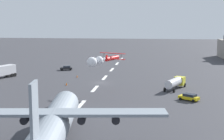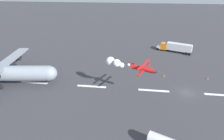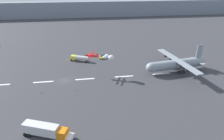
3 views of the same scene
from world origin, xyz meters
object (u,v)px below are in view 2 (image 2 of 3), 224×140
(cargo_transport_plane, at_px, (7,73))
(traffic_cone_far, at_px, (164,76))
(stunt_biplane_red, at_px, (121,64))
(traffic_cone_near, at_px, (208,78))
(semi_truck_orange, at_px, (175,47))

(cargo_transport_plane, bearing_deg, traffic_cone_far, -166.87)
(stunt_biplane_red, bearing_deg, traffic_cone_near, -155.31)
(cargo_transport_plane, height_order, traffic_cone_near, cargo_transport_plane)
(traffic_cone_near, relative_size, traffic_cone_far, 1.00)
(semi_truck_orange, xyz_separation_m, traffic_cone_near, (-5.56, 22.85, -1.74))
(traffic_cone_near, bearing_deg, semi_truck_orange, -76.33)
(semi_truck_orange, bearing_deg, cargo_transport_plane, 33.24)
(traffic_cone_far, bearing_deg, semi_truck_orange, -107.11)
(stunt_biplane_red, xyz_separation_m, traffic_cone_far, (-12.01, -11.26, -8.02))
(traffic_cone_far, bearing_deg, stunt_biplane_red, 43.16)
(semi_truck_orange, height_order, traffic_cone_far, semi_truck_orange)
(stunt_biplane_red, bearing_deg, traffic_cone_far, -136.84)
(cargo_transport_plane, xyz_separation_m, traffic_cone_far, (-43.33, -10.11, -3.11))
(semi_truck_orange, height_order, traffic_cone_near, semi_truck_orange)
(cargo_transport_plane, distance_m, traffic_cone_near, 56.94)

